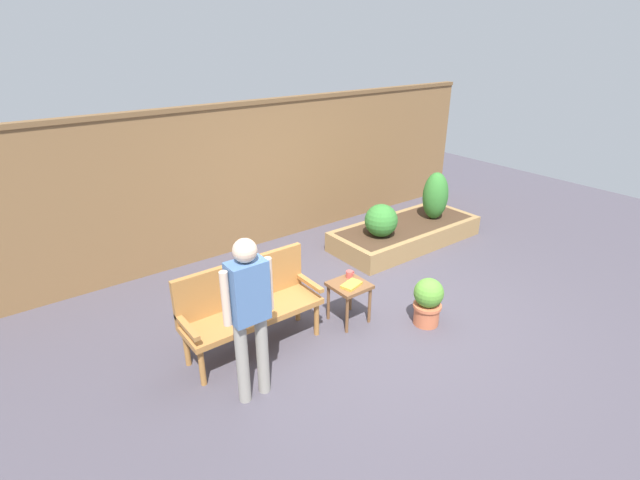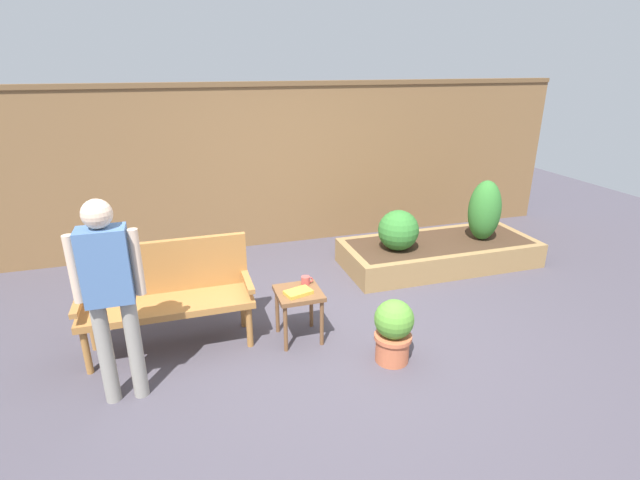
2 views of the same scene
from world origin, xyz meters
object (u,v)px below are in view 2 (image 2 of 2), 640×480
cup_on_table (306,280)px  side_table (299,299)px  potted_boxwood (393,330)px  person_by_bench (109,286)px  shrub_near_bench (398,230)px  book_on_table (298,292)px  garden_bench (167,288)px  shrub_far_corner (485,210)px

cup_on_table → side_table: bearing=-130.6°
potted_boxwood → person_by_bench: bearing=175.5°
shrub_near_bench → book_on_table: bearing=-143.7°
book_on_table → shrub_near_bench: (1.51, 1.11, 0.04)m
shrub_near_bench → potted_boxwood: bearing=-117.0°
garden_bench → side_table: 1.16m
side_table → shrub_near_bench: (1.49, 1.06, 0.14)m
shrub_far_corner → book_on_table: bearing=-157.4°
book_on_table → shrub_near_bench: 1.87m
potted_boxwood → person_by_bench: size_ratio=0.36×
garden_bench → book_on_table: bearing=-16.9°
shrub_far_corner → person_by_bench: (-4.11, -1.46, 0.26)m
book_on_table → cup_on_table: bearing=39.7°
garden_bench → cup_on_table: (1.21, -0.16, -0.03)m
book_on_table → shrub_far_corner: shrub_far_corner is taller
shrub_near_bench → shrub_far_corner: size_ratio=0.64×
side_table → person_by_bench: (-1.46, -0.41, 0.54)m
side_table → person_by_bench: bearing=-164.4°
person_by_bench → garden_bench: bearing=63.3°
side_table → person_by_bench: 1.61m
shrub_far_corner → person_by_bench: 4.37m
side_table → cup_on_table: cup_on_table is taller
side_table → book_on_table: book_on_table is taller
garden_bench → shrub_far_corner: shrub_far_corner is taller
book_on_table → person_by_bench: (-1.44, -0.35, 0.44)m
side_table → shrub_far_corner: (2.65, 1.06, 0.28)m
person_by_bench → book_on_table: bearing=13.8°
book_on_table → shrub_near_bench: shrub_near_bench is taller
potted_boxwood → person_by_bench: (-2.12, 0.17, 0.63)m
side_table → person_by_bench: size_ratio=0.31×
garden_bench → potted_boxwood: 1.99m
potted_boxwood → book_on_table: bearing=142.6°
potted_boxwood → shrub_far_corner: 2.60m
potted_boxwood → shrub_far_corner: size_ratio=0.75×
side_table → cup_on_table: (0.10, 0.12, 0.12)m
cup_on_table → shrub_far_corner: (2.55, 0.94, 0.16)m
potted_boxwood → person_by_bench: person_by_bench is taller
shrub_far_corner → garden_bench: bearing=-168.3°
book_on_table → shrub_far_corner: bearing=6.9°
side_table → cup_on_table: bearing=49.4°
side_table → potted_boxwood: (0.66, -0.57, -0.10)m
side_table → shrub_near_bench: shrub_near_bench is taller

